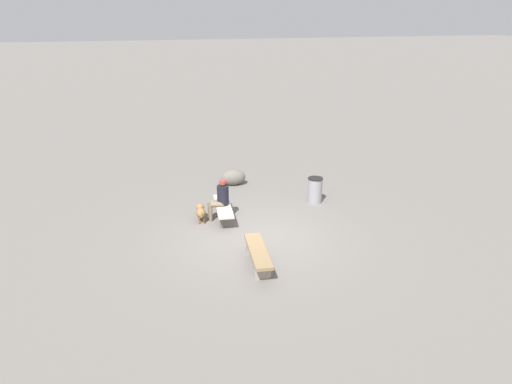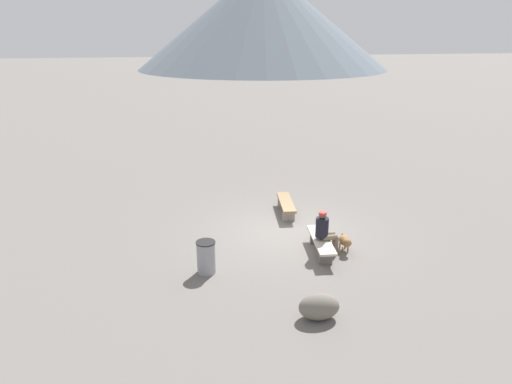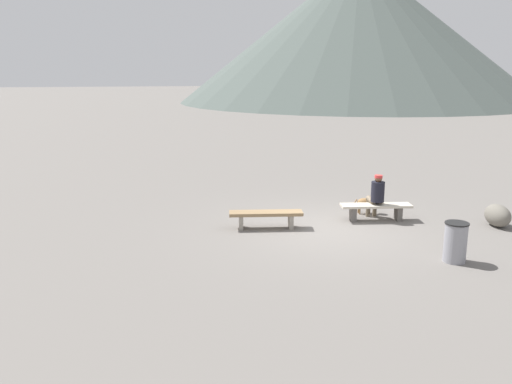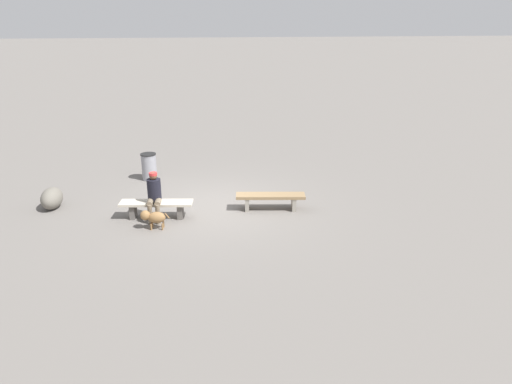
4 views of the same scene
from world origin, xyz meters
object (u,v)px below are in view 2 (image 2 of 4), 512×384
at_px(bench_right, 321,243).
at_px(trash_bin, 206,257).
at_px(bench_left, 286,204).
at_px(seated_person, 325,230).
at_px(boulder, 319,307).
at_px(dog, 345,241).

distance_m(bench_right, trash_bin, 3.15).
bearing_deg(bench_left, trash_bin, -34.02).
xyz_separation_m(seated_person, trash_bin, (0.36, -3.20, -0.28)).
relative_size(bench_right, boulder, 2.18).
xyz_separation_m(trash_bin, boulder, (2.42, 2.07, -0.14)).
bearing_deg(bench_left, bench_right, 10.41).
bearing_deg(bench_right, bench_left, -169.59).
bearing_deg(trash_bin, bench_right, 97.08).
xyz_separation_m(bench_left, dog, (3.00, 0.82, -0.01)).
relative_size(bench_left, boulder, 2.16).
height_order(seated_person, dog, seated_person).
height_order(seated_person, boulder, seated_person).
relative_size(trash_bin, boulder, 0.97).
bearing_deg(trash_bin, bench_left, 138.29).
distance_m(bench_right, seated_person, 0.39).
distance_m(bench_left, bench_right, 2.96).
height_order(bench_left, trash_bin, trash_bin).
height_order(seated_person, trash_bin, seated_person).
height_order(bench_right, seated_person, seated_person).
height_order(bench_left, dog, dog).
xyz_separation_m(bench_right, dog, (0.03, 0.68, -0.01)).
bearing_deg(dog, seated_person, -83.01).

